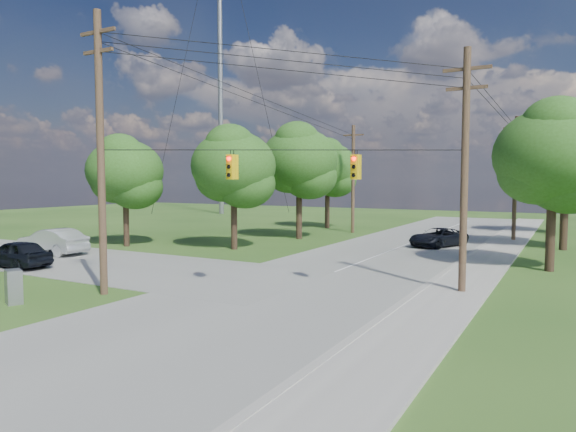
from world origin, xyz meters
The scene contains 21 objects.
ground centered at (0.00, 0.00, 0.00)m, with size 140.00×140.00×0.00m, color #294D19.
main_road centered at (2.00, 5.00, 0.01)m, with size 10.00×100.00×0.03m, color gray.
sidewalk_east centered at (8.70, 5.00, 0.06)m, with size 2.60×100.00×0.12m, color #ACA9A0.
pole_sw centered at (-4.60, 0.40, 6.23)m, with size 2.00×0.32×12.00m.
pole_ne centered at (8.90, 8.00, 5.47)m, with size 2.00×0.32×10.50m.
pole_north_e centered at (8.90, 30.00, 5.13)m, with size 2.00×0.32×10.00m.
pole_north_w centered at (-5.00, 30.00, 5.13)m, with size 2.00×0.32×10.00m.
power_lines centered at (1.50, 11.54, 9.15)m, with size 13.93×29.62×4.93m.
traffic_signals centered at (2.55, 4.43, 5.50)m, with size 4.91×3.27×1.05m.
radio_mast centered at (-32.00, 46.00, 22.50)m, with size 0.70×0.70×45.00m, color gray.
tree_w_near centered at (-8.00, 15.00, 5.92)m, with size 6.00×6.00×8.40m.
tree_w_mid centered at (-7.00, 23.00, 6.58)m, with size 6.40×6.40×9.22m.
tree_w_far centered at (-9.00, 33.00, 6.25)m, with size 6.00×6.00×8.73m.
tree_e_near centered at (12.00, 16.00, 6.25)m, with size 6.20×6.20×8.81m.
tree_e_mid centered at (12.50, 26.00, 6.91)m, with size 6.60×6.60×9.64m.
tree_e_far centered at (11.50, 38.00, 5.92)m, with size 5.80×5.80×8.32m.
tree_cross_n centered at (-16.00, 12.50, 5.59)m, with size 5.60×5.60×7.91m.
car_cross_dark centered at (-14.23, 2.70, 0.81)m, with size 1.82×4.53×1.54m, color black.
car_cross_silver centered at (-17.02, 7.04, 0.88)m, with size 1.80×5.15×1.70m, color silver.
car_main_north centered at (4.40, 23.39, 0.71)m, with size 2.26×4.90×1.36m, color black.
control_cabinet centered at (-6.36, -2.55, 0.68)m, with size 0.76×0.55×1.37m, color gray.
Camera 1 is at (12.96, -14.85, 4.92)m, focal length 32.00 mm.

